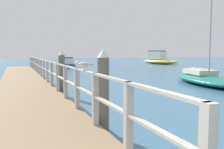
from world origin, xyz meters
The scene contains 8 objects.
pier_deck centered at (0.00, 13.56, 0.21)m, with size 2.40×27.11×0.43m, color #846B4C.
pier_railing centered at (1.12, 13.56, 1.11)m, with size 0.12×25.63×1.11m.
dock_piling_near centered at (1.50, 4.53, 1.03)m, with size 0.29×0.29×2.05m.
dock_piling_far centered at (1.50, 9.92, 1.03)m, with size 0.29×0.29×2.05m.
seagull_foreground centered at (1.11, 4.85, 1.67)m, with size 0.48×0.18×0.21m.
boat_0 centered at (10.53, 10.70, 0.34)m, with size 3.78×6.79×6.65m.
boat_2 centered at (22.16, 33.56, 0.75)m, with size 4.35×7.60×2.26m.
boat_5 centered at (6.23, 30.56, 0.44)m, with size 3.18×5.83×1.35m.
Camera 1 is at (-0.44, -0.77, 1.97)m, focal length 38.25 mm.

